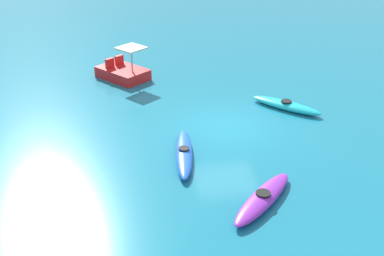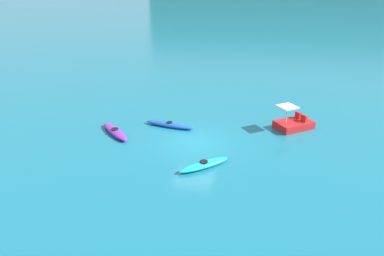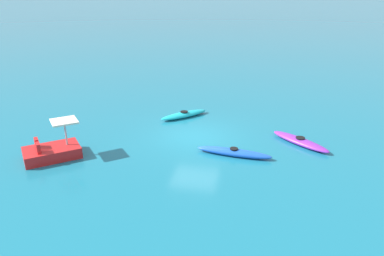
{
  "view_description": "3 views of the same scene",
  "coord_description": "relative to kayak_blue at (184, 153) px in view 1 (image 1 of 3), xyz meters",
  "views": [
    {
      "loc": [
        -17.54,
        3.97,
        8.79
      ],
      "look_at": [
        -1.02,
        1.52,
        0.52
      ],
      "focal_mm": 48.0,
      "sensor_mm": 36.0,
      "label": 1
    },
    {
      "loc": [
        5.01,
        -19.92,
        10.02
      ],
      "look_at": [
        -0.57,
        1.64,
        0.24
      ],
      "focal_mm": 34.86,
      "sensor_mm": 36.0,
      "label": 2
    },
    {
      "loc": [
        -3.35,
        17.07,
        7.14
      ],
      "look_at": [
        0.07,
        0.5,
        0.63
      ],
      "focal_mm": 33.66,
      "sensor_mm": 36.0,
      "label": 3
    }
  ],
  "objects": [
    {
      "name": "pedal_boat_red",
      "position": [
        8.05,
        1.87,
        0.17
      ],
      "size": [
        2.8,
        2.7,
        1.68
      ],
      "color": "red",
      "rests_on": "ground_plane"
    },
    {
      "name": "ground_plane",
      "position": [
        2.2,
        -1.98,
        -0.16
      ],
      "size": [
        600.0,
        600.0,
        0.0
      ],
      "primitive_type": "plane",
      "color": "#19728C"
    },
    {
      "name": "kayak_cyan",
      "position": [
        3.43,
        -4.75,
        0.0
      ],
      "size": [
        2.68,
        2.7,
        0.37
      ],
      "color": "#19B7C6",
      "rests_on": "ground_plane"
    },
    {
      "name": "kayak_blue",
      "position": [
        0.0,
        0.0,
        0.0
      ],
      "size": [
        3.54,
        1.0,
        0.37
      ],
      "color": "blue",
      "rests_on": "ground_plane"
    },
    {
      "name": "kayak_purple",
      "position": [
        -3.07,
        -1.95,
        0.0
      ],
      "size": [
        2.93,
        2.71,
        0.37
      ],
      "color": "purple",
      "rests_on": "ground_plane"
    }
  ]
}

